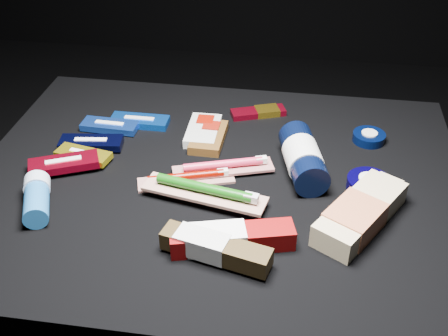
# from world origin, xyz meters

# --- Properties ---
(ground) EXTENTS (3.00, 3.00, 0.00)m
(ground) POSITION_xyz_m (0.00, 0.00, 0.00)
(ground) COLOR black
(ground) RESTS_ON ground
(cloth_table) EXTENTS (0.98, 0.78, 0.40)m
(cloth_table) POSITION_xyz_m (0.00, 0.00, 0.20)
(cloth_table) COLOR black
(cloth_table) RESTS_ON ground
(luna_bar_0) EXTENTS (0.13, 0.05, 0.02)m
(luna_bar_0) POSITION_xyz_m (-0.21, 0.18, 0.41)
(luna_bar_0) COLOR blue
(luna_bar_0) RESTS_ON cloth_table
(luna_bar_1) EXTENTS (0.13, 0.05, 0.02)m
(luna_bar_1) POSITION_xyz_m (-0.27, 0.15, 0.41)
(luna_bar_1) COLOR #1946B2
(luna_bar_1) RESTS_ON cloth_table
(luna_bar_2) EXTENTS (0.14, 0.07, 0.02)m
(luna_bar_2) POSITION_xyz_m (-0.28, 0.07, 0.41)
(luna_bar_2) COLOR black
(luna_bar_2) RESTS_ON cloth_table
(luna_bar_3) EXTENTS (0.12, 0.07, 0.02)m
(luna_bar_3) POSITION_xyz_m (-0.28, 0.02, 0.41)
(luna_bar_3) COLOR gold
(luna_bar_3) RESTS_ON cloth_table
(luna_bar_4) EXTENTS (0.15, 0.10, 0.02)m
(luna_bar_4) POSITION_xyz_m (-0.31, -0.02, 0.42)
(luna_bar_4) COLOR maroon
(luna_bar_4) RESTS_ON cloth_table
(clif_bar_0) EXTENTS (0.07, 0.13, 0.02)m
(clif_bar_0) POSITION_xyz_m (-0.04, 0.14, 0.41)
(clif_bar_0) COLOR #513313
(clif_bar_0) RESTS_ON cloth_table
(clif_bar_1) EXTENTS (0.07, 0.13, 0.02)m
(clif_bar_1) POSITION_xyz_m (-0.05, 0.16, 0.41)
(clif_bar_1) COLOR beige
(clif_bar_1) RESTS_ON cloth_table
(power_bar) EXTENTS (0.13, 0.08, 0.02)m
(power_bar) POSITION_xyz_m (0.06, 0.27, 0.41)
(power_bar) COLOR maroon
(power_bar) RESTS_ON cloth_table
(lotion_bottle) EXTENTS (0.11, 0.23, 0.07)m
(lotion_bottle) POSITION_xyz_m (0.17, 0.05, 0.43)
(lotion_bottle) COLOR black
(lotion_bottle) RESTS_ON cloth_table
(cream_tin_upper) EXTENTS (0.07, 0.07, 0.02)m
(cream_tin_upper) POSITION_xyz_m (0.31, 0.19, 0.41)
(cream_tin_upper) COLOR black
(cream_tin_upper) RESTS_ON cloth_table
(cream_tin_lower) EXTENTS (0.08, 0.08, 0.03)m
(cream_tin_lower) POSITION_xyz_m (0.30, 0.01, 0.41)
(cream_tin_lower) COLOR black
(cream_tin_lower) RESTS_ON cloth_table
(bodywash_bottle) EXTENTS (0.18, 0.23, 0.05)m
(bodywash_bottle) POSITION_xyz_m (0.27, -0.10, 0.42)
(bodywash_bottle) COLOR #CDB88B
(bodywash_bottle) RESTS_ON cloth_table
(deodorant_stick) EXTENTS (0.09, 0.13, 0.05)m
(deodorant_stick) POSITION_xyz_m (-0.31, -0.14, 0.42)
(deodorant_stick) COLOR #1E5EA0
(deodorant_stick) RESTS_ON cloth_table
(toothbrush_pack_0) EXTENTS (0.19, 0.10, 0.02)m
(toothbrush_pack_0) POSITION_xyz_m (-0.05, -0.02, 0.41)
(toothbrush_pack_0) COLOR #BAB0AC
(toothbrush_pack_0) RESTS_ON cloth_table
(toothbrush_pack_1) EXTENTS (0.21, 0.11, 0.02)m
(toothbrush_pack_1) POSITION_xyz_m (0.01, 0.02, 0.42)
(toothbrush_pack_1) COLOR #AAA39F
(toothbrush_pack_1) RESTS_ON cloth_table
(toothbrush_pack_2) EXTENTS (0.24, 0.10, 0.03)m
(toothbrush_pack_2) POSITION_xyz_m (-0.01, -0.07, 0.42)
(toothbrush_pack_2) COLOR beige
(toothbrush_pack_2) RESTS_ON cloth_table
(toothpaste_carton_red) EXTENTS (0.21, 0.10, 0.04)m
(toothpaste_carton_red) POSITION_xyz_m (0.05, -0.19, 0.42)
(toothpaste_carton_red) COLOR #710607
(toothpaste_carton_red) RESTS_ON cloth_table
(toothpaste_carton_green) EXTENTS (0.19, 0.09, 0.04)m
(toothpaste_carton_green) POSITION_xyz_m (0.03, -0.22, 0.42)
(toothpaste_carton_green) COLOR #362711
(toothpaste_carton_green) RESTS_ON cloth_table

